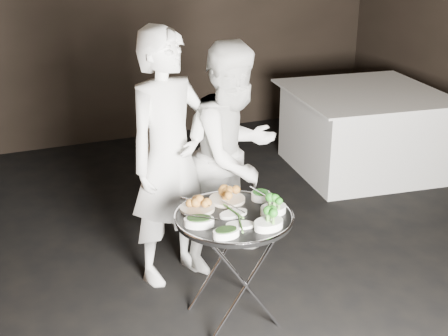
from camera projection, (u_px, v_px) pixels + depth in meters
name	position (u px, v px, depth m)	size (l,w,h in m)	color
floor	(258.00, 307.00, 4.03)	(6.00, 7.00, 0.05)	black
wall_back	(116.00, 1.00, 6.48)	(6.00, 0.05, 3.00)	black
tray_stand	(234.00, 263.00, 3.74)	(0.47, 0.40, 0.69)	silver
serving_tray	(234.00, 217.00, 3.63)	(0.70, 0.70, 0.04)	black
potato_plate_a	(197.00, 204.00, 3.68)	(0.21, 0.21, 0.08)	beige
potato_plate_b	(227.00, 196.00, 3.79)	(0.22, 0.22, 0.08)	beige
greens_bowl	(261.00, 195.00, 3.82)	(0.12, 0.12, 0.07)	white
asparagus_plate_a	(233.00, 213.00, 3.62)	(0.19, 0.13, 0.04)	white
asparagus_plate_b	(240.00, 224.00, 3.49)	(0.18, 0.14, 0.03)	white
spinach_bowl_a	(199.00, 221.00, 3.49)	(0.20, 0.16, 0.07)	white
spinach_bowl_b	(226.00, 232.00, 3.37)	(0.16, 0.11, 0.06)	white
broccoli_bowl_a	(273.00, 208.00, 3.64)	(0.19, 0.16, 0.07)	white
broccoli_bowl_b	(269.00, 223.00, 3.47)	(0.20, 0.16, 0.07)	white
serving_utensils	(232.00, 202.00, 3.67)	(0.59, 0.44, 0.01)	silver
waiter_left	(169.00, 158.00, 4.06)	(0.63, 0.41, 1.72)	white
waiter_right	(235.00, 156.00, 4.28)	(0.77, 0.60, 1.59)	white
dining_table	(362.00, 131.00, 6.01)	(1.39, 1.39, 0.79)	white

